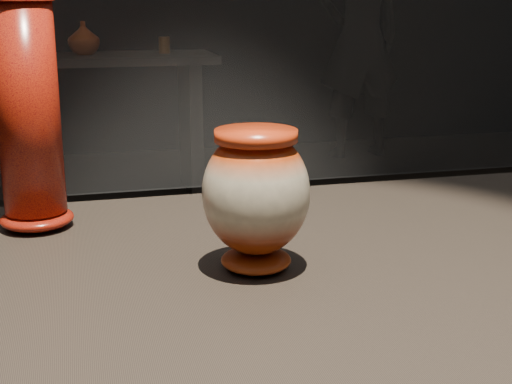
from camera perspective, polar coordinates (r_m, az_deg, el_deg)
main_vase at (r=0.93m, az=0.00°, el=-0.20°), size 0.16×0.16×0.19m
tall_vase at (r=1.15m, az=-17.74°, el=5.65°), size 0.13×0.13×0.36m
back_shelf at (r=4.61m, az=-15.90°, el=7.17°), size 2.00×0.60×0.90m
back_vase_mid at (r=4.59m, az=-13.63°, el=11.88°), size 0.27×0.27×0.20m
back_vase_right at (r=4.61m, az=-7.34°, el=11.59°), size 0.07×0.07×0.10m
visitor at (r=5.72m, az=8.32°, el=12.01°), size 0.69×0.47×1.85m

